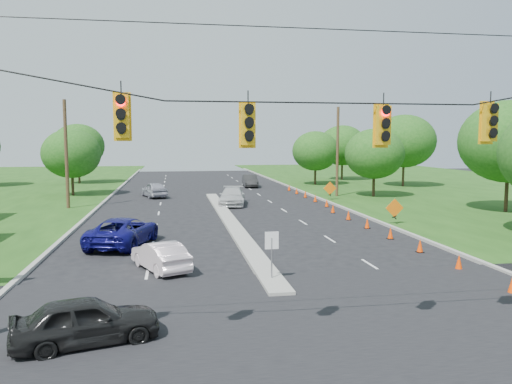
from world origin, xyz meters
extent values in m
plane|color=black|center=(0.00, 0.00, 0.00)|extent=(160.00, 160.00, 0.00)
cube|color=black|center=(0.00, 0.00, 0.00)|extent=(160.00, 14.00, 0.02)
cube|color=gray|center=(-10.10, 30.00, 0.00)|extent=(0.25, 110.00, 0.16)
cube|color=gray|center=(10.10, 30.00, 0.00)|extent=(0.25, 110.00, 0.16)
cube|color=gray|center=(0.00, 21.00, 0.00)|extent=(1.00, 34.00, 0.18)
cylinder|color=gray|center=(0.00, 6.00, 0.90)|extent=(0.06, 0.06, 1.80)
cube|color=white|center=(0.00, 6.00, 1.70)|extent=(0.55, 0.04, 0.70)
cylinder|color=black|center=(0.00, -1.00, 7.00)|extent=(24.00, 0.04, 0.04)
cube|color=yellow|center=(-5.00, -1.00, 6.22)|extent=(0.34, 0.24, 1.00)
cube|color=yellow|center=(-2.00, -1.00, 6.05)|extent=(0.34, 0.24, 1.00)
cube|color=yellow|center=(1.50, -1.00, 6.05)|extent=(0.34, 0.24, 1.00)
cube|color=yellow|center=(4.50, -1.00, 6.14)|extent=(0.34, 0.24, 1.00)
cylinder|color=#422D1C|center=(-12.50, 30.00, 4.50)|extent=(0.28, 0.28, 9.00)
cylinder|color=#422D1C|center=(12.50, 35.00, 4.50)|extent=(0.28, 0.28, 9.00)
cone|color=#FF3F03|center=(8.48, 3.00, 0.35)|extent=(0.32, 0.32, 0.70)
cone|color=#FF3F03|center=(8.48, 6.50, 0.35)|extent=(0.32, 0.32, 0.70)
cone|color=#FF3F03|center=(8.48, 10.00, 0.35)|extent=(0.32, 0.32, 0.70)
cone|color=#FF3F03|center=(8.48, 13.50, 0.35)|extent=(0.32, 0.32, 0.70)
cone|color=#FF3F03|center=(8.48, 17.00, 0.35)|extent=(0.32, 0.32, 0.70)
cone|color=#FF3F03|center=(8.48, 20.50, 0.35)|extent=(0.32, 0.32, 0.70)
cone|color=#FF3F03|center=(8.48, 24.00, 0.35)|extent=(0.32, 0.32, 0.70)
cone|color=#FF3F03|center=(9.08, 27.50, 0.35)|extent=(0.32, 0.32, 0.70)
cone|color=#FF3F03|center=(9.08, 31.00, 0.35)|extent=(0.32, 0.32, 0.70)
cone|color=#FF3F03|center=(9.08, 34.50, 0.35)|extent=(0.32, 0.32, 0.70)
cone|color=#FF3F03|center=(9.08, 38.00, 0.35)|extent=(0.32, 0.32, 0.70)
cone|color=#FF3F03|center=(9.08, 41.50, 0.35)|extent=(0.32, 0.32, 0.70)
cube|color=black|center=(10.80, 18.00, 0.55)|extent=(0.06, 0.58, 0.26)
cube|color=black|center=(10.80, 18.00, 0.55)|extent=(0.06, 0.58, 0.26)
cube|color=orange|center=(10.80, 18.00, 1.15)|extent=(1.27, 0.05, 1.27)
cube|color=black|center=(10.80, 32.00, 0.55)|extent=(0.06, 0.58, 0.26)
cube|color=black|center=(10.80, 32.00, 0.55)|extent=(0.06, 0.58, 0.26)
cube|color=orange|center=(10.80, 32.00, 1.15)|extent=(1.27, 0.05, 1.27)
cylinder|color=black|center=(-14.00, 40.00, 1.26)|extent=(0.28, 0.28, 2.52)
ellipsoid|color=#194C14|center=(-14.00, 40.00, 4.34)|extent=(5.88, 5.88, 5.04)
cylinder|color=black|center=(-16.00, 55.00, 1.44)|extent=(0.28, 0.28, 2.88)
ellipsoid|color=#194C14|center=(-16.00, 55.00, 4.96)|extent=(6.72, 6.72, 5.76)
cylinder|color=black|center=(22.00, 22.00, 1.62)|extent=(0.28, 0.28, 3.24)
ellipsoid|color=#194C14|center=(22.00, 22.00, 5.58)|extent=(7.56, 7.56, 6.48)
cylinder|color=black|center=(16.00, 34.00, 1.26)|extent=(0.28, 0.28, 2.52)
ellipsoid|color=#194C14|center=(16.00, 34.00, 4.34)|extent=(5.88, 5.88, 5.04)
cylinder|color=black|center=(24.00, 44.00, 1.62)|extent=(0.28, 0.28, 3.24)
ellipsoid|color=#194C14|center=(24.00, 44.00, 5.58)|extent=(7.56, 7.56, 6.48)
cylinder|color=black|center=(20.00, 55.00, 1.44)|extent=(0.28, 0.28, 2.88)
ellipsoid|color=#194C14|center=(20.00, 55.00, 4.96)|extent=(6.72, 6.72, 5.76)
cylinder|color=black|center=(14.00, 48.00, 1.26)|extent=(0.28, 0.28, 2.52)
ellipsoid|color=#194C14|center=(14.00, 48.00, 4.34)|extent=(5.88, 5.88, 5.04)
imported|color=black|center=(-6.28, 0.82, 0.68)|extent=(4.26, 2.59, 1.36)
imported|color=silver|center=(-4.45, 8.63, 0.64)|extent=(2.79, 4.09, 1.28)
imported|color=navy|center=(-6.53, 14.16, 0.78)|extent=(4.00, 6.07, 1.55)
imported|color=#BEBEBE|center=(1.25, 30.07, 0.77)|extent=(3.00, 5.60, 1.54)
imported|color=#9897A5|center=(-5.73, 37.43, 0.77)|extent=(3.04, 4.83, 1.53)
imported|color=#252525|center=(5.44, 46.92, 0.76)|extent=(1.80, 4.66, 1.51)
camera|label=1|loc=(-3.83, -13.17, 5.66)|focal=35.00mm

